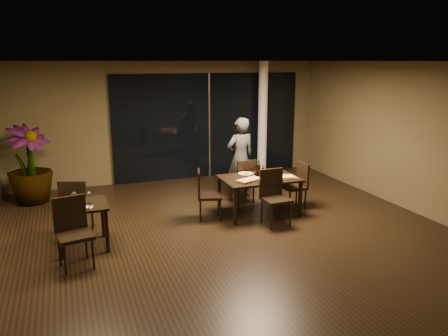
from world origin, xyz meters
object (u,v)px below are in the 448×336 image
chair_main_far (244,179)px  chair_side_far (76,204)px  diner (240,158)px  bottle_a (256,170)px  potted_plant (29,165)px  chair_main_left (205,192)px  chair_main_right (297,183)px  chair_main_near (274,194)px  main_table (259,181)px  side_table (82,211)px  chair_side_near (73,228)px  bottle_c (259,168)px  bottle_b (263,171)px

chair_main_far → chair_side_far: chair_side_far is taller
diner → bottle_a: bearing=77.3°
potted_plant → chair_side_far: bearing=-69.6°
diner → potted_plant: (-4.39, 1.22, -0.06)m
chair_main_left → chair_main_right: size_ratio=1.02×
chair_main_near → bottle_a: size_ratio=3.81×
main_table → diner: diner is taller
side_table → chair_side_far: size_ratio=0.79×
main_table → chair_main_near: size_ratio=1.45×
chair_main_far → chair_main_left: 1.26m
chair_main_left → diner: size_ratio=0.54×
chair_main_far → bottle_a: (-0.00, -0.62, 0.34)m
main_table → chair_side_near: 3.74m
diner → bottle_c: 1.04m
main_table → side_table: same height
side_table → bottle_c: (3.43, 0.60, 0.29)m
side_table → bottle_a: bearing=9.9°
chair_main_left → potted_plant: (-3.22, 2.30, 0.30)m
main_table → chair_main_right: size_ratio=1.57×
chair_main_near → chair_main_right: size_ratio=1.08×
chair_main_far → chair_main_right: size_ratio=1.01×
chair_main_right → bottle_b: (-0.81, -0.03, 0.34)m
chair_main_right → chair_main_far: bearing=-125.5°
side_table → potted_plant: potted_plant is taller
main_table → side_table: 3.44m
chair_side_far → chair_side_near: chair_side_near is taller
side_table → chair_side_near: chair_side_near is taller
chair_main_near → chair_main_left: bearing=148.3°
chair_main_left → potted_plant: size_ratio=0.58×
diner → chair_main_far: bearing=70.6°
chair_main_right → chair_side_far: chair_side_far is taller
diner → chair_side_far: bearing=8.8°
main_table → chair_main_far: chair_main_far is taller
chair_main_near → chair_main_right: bearing=34.9°
chair_side_far → potted_plant: potted_plant is taller
chair_main_right → chair_side_near: size_ratio=0.91×
side_table → chair_main_far: bearing=19.7°
chair_side_near → bottle_c: size_ratio=3.30×
chair_side_near → potted_plant: (-0.76, 3.48, 0.26)m
side_table → chair_side_near: (-0.17, -0.62, -0.04)m
bottle_b → main_table: bearing=-165.9°
chair_main_right → chair_side_far: bearing=-91.0°
chair_main_near → chair_side_far: (-3.52, 0.69, -0.01)m
main_table → bottle_c: bearing=71.8°
chair_main_right → bottle_a: 1.00m
chair_main_left → bottle_b: 1.24m
chair_main_near → diner: bearing=87.3°
main_table → chair_side_far: chair_side_far is taller
chair_main_left → potted_plant: 3.96m
bottle_b → bottle_c: bearing=122.3°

